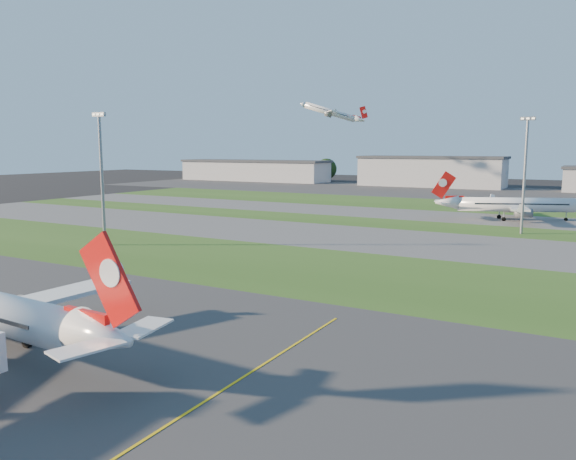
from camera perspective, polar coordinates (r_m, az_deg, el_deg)
The scene contains 18 objects.
ground at distance 43.84m, azimuth -19.03°, elevation -17.83°, with size 700.00×700.00×0.00m, color black.
apron_near at distance 43.84m, azimuth -19.03°, elevation -17.82°, with size 300.00×70.00×0.01m, color #333335.
grass_strip_a at distance 85.46m, azimuth 7.95°, elevation -4.61°, with size 300.00×34.00×0.01m, color #2D4F1A.
taxiway_a at distance 116.29m, azimuth 13.88°, elevation -1.34°, with size 300.00×32.00×0.01m, color #515154.
grass_strip_b at distance 140.30m, azimuth 16.61°, elevation 0.18°, with size 300.00×18.00×0.01m, color #2D4F1A.
taxiway_b at distance 161.68m, azimuth 18.33°, elevation 1.13°, with size 300.00×26.00×0.01m, color #515154.
grass_strip_c at distance 194.01m, azimuth 20.20°, elevation 2.17°, with size 300.00×40.00×0.01m, color #2D4F1A.
apron_far at distance 253.24m, azimuth 22.38°, elevation 3.38°, with size 400.00×80.00×0.01m, color #333335.
yellow_line at distance 40.59m, azimuth -14.01°, elevation -19.84°, with size 0.25×60.00×0.02m, color gold.
airliner_taxiing at distance 160.83m, azimuth 22.00°, elevation 2.37°, with size 35.07×29.75×11.55m.
airliner_departing at distance 260.44m, azimuth 4.33°, elevation 11.85°, with size 26.65×22.76×9.01m.
light_mast_west at distance 115.26m, azimuth -18.41°, elevation 5.80°, with size 3.20×0.70×25.80m.
light_mast_centre at distance 134.64m, azimuth 22.94°, elevation 5.87°, with size 3.20×0.70×25.80m.
hangar_far_west at distance 333.73m, azimuth -3.46°, elevation 6.07°, with size 91.80×23.00×12.20m.
hangar_west at distance 290.81m, azimuth 14.33°, elevation 5.80°, with size 71.40×23.00×15.20m.
tree_far_west at distance 367.20m, azimuth -7.65°, elevation 6.27°, with size 11.00×11.00×12.00m.
tree_west at distance 327.41m, azimuth 3.91°, elevation 6.20°, with size 12.10×12.10×13.20m.
tree_mid_west at distance 296.29m, azimuth 19.57°, elevation 5.28°, with size 9.90×9.90×10.80m.
Camera 1 is at (29.99, -25.74, 18.97)m, focal length 35.00 mm.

